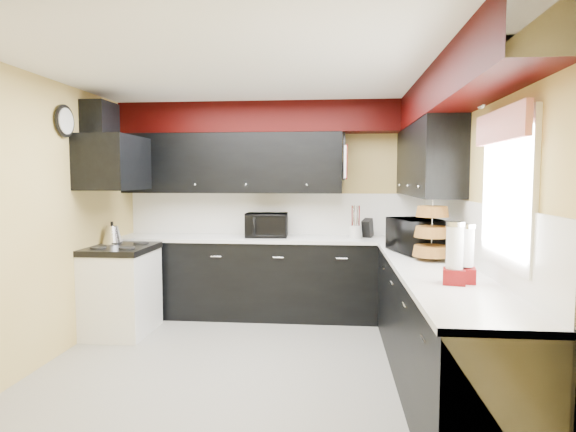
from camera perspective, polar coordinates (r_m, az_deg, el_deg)
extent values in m
plane|color=gray|center=(4.39, -4.38, -17.22)|extent=(3.60, 3.60, 0.00)
cube|color=#E0C666|center=(5.87, -1.48, 0.86)|extent=(3.60, 0.06, 2.50)
cube|color=#E0C666|center=(4.18, 20.60, -0.93)|extent=(0.06, 3.60, 2.50)
cube|color=#E0C666|center=(4.75, -26.42, -0.49)|extent=(0.06, 3.60, 2.50)
cube|color=white|center=(4.17, -4.60, 16.60)|extent=(3.60, 3.60, 0.06)
cube|color=black|center=(5.69, -1.83, -7.41)|extent=(3.60, 0.60, 0.90)
cube|color=black|center=(3.98, 17.15, -12.86)|extent=(0.60, 3.00, 0.90)
cube|color=white|center=(5.61, -1.84, -2.71)|extent=(3.62, 0.64, 0.04)
cube|color=white|center=(3.87, 17.32, -6.20)|extent=(0.64, 3.02, 0.04)
cube|color=white|center=(5.87, -1.49, 0.26)|extent=(3.60, 0.02, 0.50)
cube|color=white|center=(4.19, 20.44, -1.74)|extent=(0.02, 3.60, 0.50)
cube|color=black|center=(5.77, -6.66, 6.22)|extent=(2.60, 0.35, 0.70)
cube|color=black|center=(5.01, 16.12, 6.34)|extent=(0.35, 1.80, 0.70)
cube|color=black|center=(5.72, -1.72, 11.54)|extent=(3.60, 0.36, 0.35)
cube|color=black|center=(4.01, 19.17, 14.31)|extent=(0.36, 3.24, 0.35)
cube|color=white|center=(5.39, -19.11, -8.56)|extent=(0.60, 0.75, 0.86)
cube|color=black|center=(5.30, -19.24, -3.71)|extent=(0.62, 0.77, 0.06)
cube|color=black|center=(5.28, -19.99, 5.93)|extent=(0.50, 0.78, 0.55)
cube|color=black|center=(5.36, -21.39, 10.36)|extent=(0.24, 0.40, 0.40)
cube|color=red|center=(3.30, 23.90, 9.76)|extent=(0.04, 0.88, 0.20)
cube|color=white|center=(5.32, 6.81, 6.37)|extent=(0.03, 0.26, 0.35)
imported|color=black|center=(5.60, -2.54, -1.08)|extent=(0.49, 0.42, 0.28)
imported|color=black|center=(4.58, 15.04, -2.28)|extent=(0.53, 0.65, 0.31)
cylinder|color=silver|center=(5.51, 8.00, -1.90)|extent=(0.16, 0.16, 0.15)
cube|color=black|center=(5.64, 9.42, -1.45)|extent=(0.14, 0.16, 0.21)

